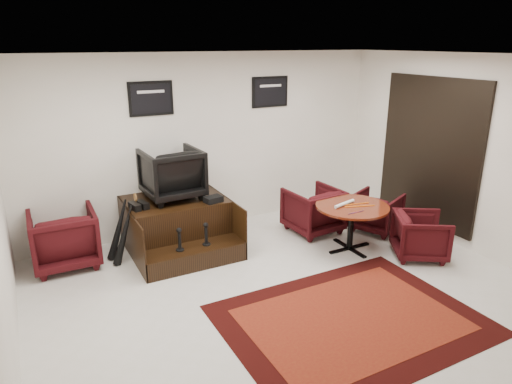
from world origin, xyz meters
TOP-DOWN VIEW (x-y plane):
  - ground at (0.00, 0.00)m, footprint 6.00×6.00m
  - room_shell at (0.41, 0.12)m, footprint 6.02×5.02m
  - area_rug at (0.28, -0.85)m, footprint 2.78×2.08m
  - shine_podium at (-0.80, 1.86)m, footprint 1.44×1.49m
  - shine_chair at (-0.80, 2.00)m, footprint 0.83×0.78m
  - shoes_pair at (-1.36, 1.78)m, footprint 0.25×0.28m
  - polish_kit at (-0.35, 1.55)m, footprint 0.27×0.21m
  - umbrella_black at (-1.61, 1.71)m, footprint 0.32×0.12m
  - umbrella_hooked at (-1.64, 1.91)m, footprint 0.33×0.13m
  - armchair_side at (-2.34, 2.04)m, footprint 0.85×0.80m
  - meeting_table at (1.43, 0.61)m, footprint 1.06×1.06m
  - table_chair_back at (1.33, 1.44)m, footprint 0.83×0.78m
  - table_chair_window at (2.27, 0.99)m, footprint 0.86×0.88m
  - table_chair_corner at (2.15, -0.04)m, footprint 0.91×0.92m
  - paper_roll at (1.33, 0.67)m, footprint 0.42×0.16m
  - table_clutter at (1.46, 0.54)m, footprint 0.57×0.33m

SIDE VIEW (x-z plane):
  - ground at x=0.00m, z-range 0.00..0.00m
  - area_rug at x=0.28m, z-range 0.00..0.01m
  - shine_podium at x=-0.80m, z-range -0.03..0.71m
  - table_chair_window at x=2.27m, z-range 0.00..0.70m
  - table_chair_corner at x=2.15m, z-range 0.00..0.70m
  - table_chair_back at x=1.33m, z-range 0.00..0.80m
  - umbrella_black at x=-1.61m, z-range 0.00..0.86m
  - armchair_side at x=-2.34m, z-range 0.00..0.87m
  - umbrella_hooked at x=-1.64m, z-range 0.00..0.90m
  - meeting_table at x=1.43m, z-range 0.26..0.95m
  - table_clutter at x=1.46m, z-range 0.69..0.70m
  - paper_roll at x=1.33m, z-range 0.69..0.74m
  - polish_kit at x=-0.35m, z-range 0.74..0.83m
  - shoes_pair at x=-1.36m, z-range 0.74..0.83m
  - shine_chair at x=-0.80m, z-range 0.74..1.56m
  - room_shell at x=0.41m, z-range 0.38..3.19m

